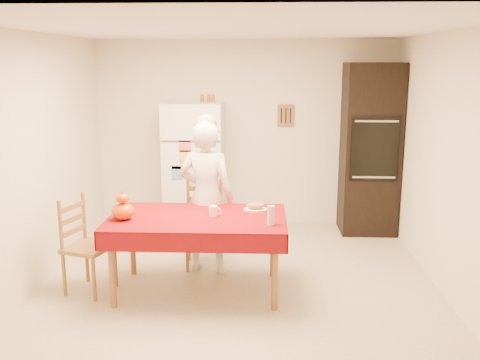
# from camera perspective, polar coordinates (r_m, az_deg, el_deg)

# --- Properties ---
(floor) EXTENTS (4.50, 4.50, 0.00)m
(floor) POSITION_cam_1_polar(r_m,az_deg,el_deg) (5.44, -0.28, -11.47)
(floor) COLOR tan
(floor) RESTS_ON ground
(room_shell) EXTENTS (4.02, 4.52, 2.51)m
(room_shell) POSITION_cam_1_polar(r_m,az_deg,el_deg) (5.01, -0.30, 5.73)
(room_shell) COLOR silver
(room_shell) RESTS_ON ground
(refrigerator) EXTENTS (0.75, 0.74, 1.70)m
(refrigerator) POSITION_cam_1_polar(r_m,az_deg,el_deg) (7.03, -4.88, 1.34)
(refrigerator) COLOR white
(refrigerator) RESTS_ON floor
(oven_cabinet) EXTENTS (0.70, 0.62, 2.20)m
(oven_cabinet) POSITION_cam_1_polar(r_m,az_deg,el_deg) (7.12, 13.68, 3.21)
(oven_cabinet) COLOR black
(oven_cabinet) RESTS_ON floor
(dining_table) EXTENTS (1.70, 1.00, 0.76)m
(dining_table) POSITION_cam_1_polar(r_m,az_deg,el_deg) (5.17, -4.56, -4.65)
(dining_table) COLOR brown
(dining_table) RESTS_ON floor
(chair_far) EXTENTS (0.45, 0.43, 0.95)m
(chair_far) POSITION_cam_1_polar(r_m,az_deg,el_deg) (5.91, -3.82, -4.28)
(chair_far) COLOR brown
(chair_far) RESTS_ON floor
(chair_left) EXTENTS (0.51, 0.52, 0.95)m
(chair_left) POSITION_cam_1_polar(r_m,az_deg,el_deg) (5.44, -16.41, -6.28)
(chair_left) COLOR brown
(chair_left) RESTS_ON floor
(seated_woman) EXTENTS (0.67, 0.52, 1.63)m
(seated_woman) POSITION_cam_1_polar(r_m,az_deg,el_deg) (5.63, -3.58, -1.88)
(seated_woman) COLOR silver
(seated_woman) RESTS_ON floor
(coffee_mug) EXTENTS (0.08, 0.08, 0.10)m
(coffee_mug) POSITION_cam_1_polar(r_m,az_deg,el_deg) (5.14, -2.88, -3.33)
(coffee_mug) COLOR white
(coffee_mug) RESTS_ON dining_table
(pumpkin_lower) EXTENTS (0.21, 0.21, 0.16)m
(pumpkin_lower) POSITION_cam_1_polar(r_m,az_deg,el_deg) (5.14, -12.37, -3.28)
(pumpkin_lower) COLOR #C85304
(pumpkin_lower) RESTS_ON dining_table
(pumpkin_upper) EXTENTS (0.12, 0.12, 0.09)m
(pumpkin_upper) POSITION_cam_1_polar(r_m,az_deg,el_deg) (5.11, -12.44, -1.92)
(pumpkin_upper) COLOR #C63204
(pumpkin_upper) RESTS_ON pumpkin_lower
(wine_glass) EXTENTS (0.07, 0.07, 0.18)m
(wine_glass) POSITION_cam_1_polar(r_m,az_deg,el_deg) (4.87, 3.32, -3.76)
(wine_glass) COLOR silver
(wine_glass) RESTS_ON dining_table
(bread_plate) EXTENTS (0.24, 0.24, 0.02)m
(bread_plate) POSITION_cam_1_polar(r_m,az_deg,el_deg) (5.34, 1.65, -3.17)
(bread_plate) COLOR silver
(bread_plate) RESTS_ON dining_table
(bread_loaf) EXTENTS (0.18, 0.10, 0.06)m
(bread_loaf) POSITION_cam_1_polar(r_m,az_deg,el_deg) (5.33, 1.65, -2.75)
(bread_loaf) COLOR tan
(bread_loaf) RESTS_ON bread_plate
(spice_jar_left) EXTENTS (0.05, 0.05, 0.10)m
(spice_jar_left) POSITION_cam_1_polar(r_m,az_deg,el_deg) (6.95, -4.04, 8.71)
(spice_jar_left) COLOR brown
(spice_jar_left) RESTS_ON refrigerator
(spice_jar_mid) EXTENTS (0.05, 0.05, 0.10)m
(spice_jar_mid) POSITION_cam_1_polar(r_m,az_deg,el_deg) (6.94, -3.37, 8.71)
(spice_jar_mid) COLOR brown
(spice_jar_mid) RESTS_ON refrigerator
(spice_jar_right) EXTENTS (0.05, 0.05, 0.10)m
(spice_jar_right) POSITION_cam_1_polar(r_m,az_deg,el_deg) (6.94, -2.90, 8.71)
(spice_jar_right) COLOR brown
(spice_jar_right) RESTS_ON refrigerator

